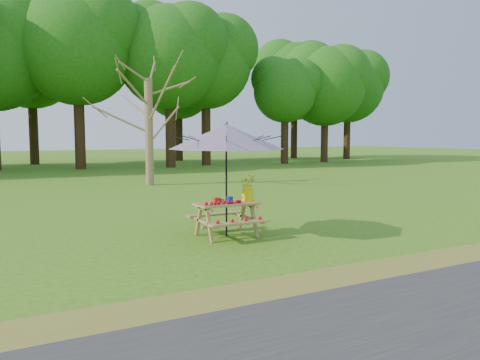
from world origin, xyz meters
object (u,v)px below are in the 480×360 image
bare_tree (147,33)px  picnic_table (227,220)px  patio_umbrella (226,137)px  flower_bucket (248,187)px

bare_tree → picnic_table: bearing=-98.6°
picnic_table → patio_umbrella: size_ratio=0.46×
bare_tree → picnic_table: bare_tree is taller
picnic_table → flower_bucket: flower_bucket is taller
picnic_table → bare_tree: bearing=81.4°
flower_bucket → picnic_table: bearing=-178.7°
picnic_table → flower_bucket: bearing=1.3°
bare_tree → picnic_table: (-1.51, -10.03, -5.60)m
flower_bucket → bare_tree: bearing=84.1°
picnic_table → flower_bucket: size_ratio=2.51×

